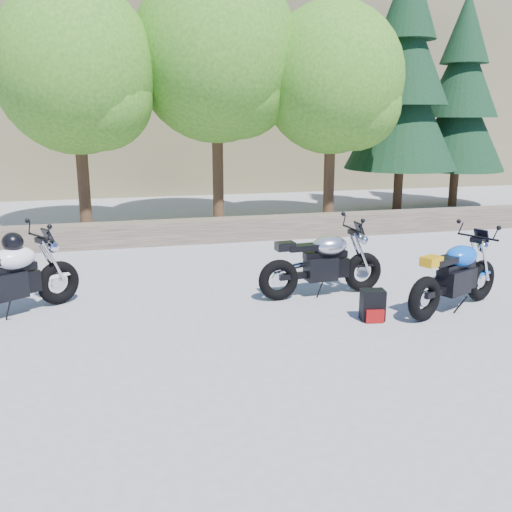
% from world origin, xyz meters
% --- Properties ---
extents(ground, '(90.00, 90.00, 0.00)m').
position_xyz_m(ground, '(0.00, 0.00, 0.00)').
color(ground, gray).
rests_on(ground, ground).
extents(stone_wall, '(22.00, 0.55, 0.50)m').
position_xyz_m(stone_wall, '(0.00, 5.50, 0.25)').
color(stone_wall, brown).
rests_on(stone_wall, ground).
extents(hillside, '(80.00, 30.00, 15.00)m').
position_xyz_m(hillside, '(3.00, 28.00, 7.50)').
color(hillside, brown).
rests_on(hillside, ground).
extents(tree_decid_left, '(3.67, 3.67, 5.62)m').
position_xyz_m(tree_decid_left, '(-2.39, 7.14, 3.63)').
color(tree_decid_left, '#382314').
rests_on(tree_decid_left, ground).
extents(tree_decid_mid, '(4.08, 4.08, 6.24)m').
position_xyz_m(tree_decid_mid, '(0.91, 7.54, 4.04)').
color(tree_decid_mid, '#382314').
rests_on(tree_decid_mid, ground).
extents(tree_decid_right, '(3.54, 3.54, 5.41)m').
position_xyz_m(tree_decid_right, '(3.71, 6.94, 3.50)').
color(tree_decid_right, '#382314').
rests_on(tree_decid_right, ground).
extents(conifer_near, '(3.17, 3.17, 7.06)m').
position_xyz_m(conifer_near, '(6.20, 8.20, 3.68)').
color(conifer_near, '#382314').
rests_on(conifer_near, ground).
extents(conifer_far, '(2.82, 2.82, 6.27)m').
position_xyz_m(conifer_far, '(8.40, 8.80, 3.27)').
color(conifer_far, '#382314').
rests_on(conifer_far, ground).
extents(silver_bike, '(2.09, 0.66, 1.05)m').
position_xyz_m(silver_bike, '(1.32, 1.19, 0.51)').
color(silver_bike, black).
rests_on(silver_bike, ground).
extents(white_bike, '(1.88, 1.32, 1.19)m').
position_xyz_m(white_bike, '(-3.29, 1.32, 0.58)').
color(white_bike, black).
rests_on(white_bike, ground).
extents(blue_bike, '(1.93, 1.03, 1.03)m').
position_xyz_m(blue_bike, '(2.94, 0.10, 0.50)').
color(blue_bike, black).
rests_on(blue_bike, ground).
extents(backpack, '(0.35, 0.31, 0.43)m').
position_xyz_m(backpack, '(1.61, -0.03, 0.21)').
color(backpack, black).
rests_on(backpack, ground).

